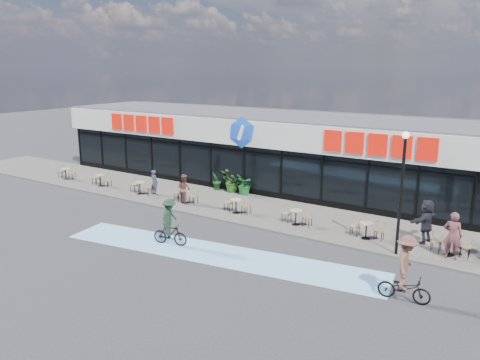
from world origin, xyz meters
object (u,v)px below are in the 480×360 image
object	(u,v)px
pedestrian_a	(426,221)
cyclist_b	(405,272)
pedestrian_c	(453,235)
patron_right	(184,189)
bistro_set_0	(67,172)
potted_plant_left	(217,181)
potted_plant_mid	(231,181)
lamp_post	(402,183)
potted_plant_right	(245,185)
cyclist_a	(170,224)
patron_left	(154,182)

from	to	relation	value
pedestrian_a	cyclist_b	bearing A→B (deg)	23.69
pedestrian_c	cyclist_b	size ratio (longest dim) A/B	0.85
patron_right	pedestrian_a	distance (m)	12.67
bistro_set_0	potted_plant_left	distance (m)	10.72
bistro_set_0	pedestrian_a	bearing A→B (deg)	2.18
potted_plant_mid	patron_right	xyz separation A→B (m)	(-0.89, -3.40, 0.16)
potted_plant_mid	lamp_post	bearing A→B (deg)	-21.68
potted_plant_right	cyclist_a	distance (m)	8.45
patron_left	pedestrian_c	world-z (taller)	pedestrian_c
lamp_post	pedestrian_a	xyz separation A→B (m)	(0.69, 2.01, -2.03)
potted_plant_left	potted_plant_right	world-z (taller)	potted_plant_right
bistro_set_0	patron_right	size ratio (longest dim) A/B	0.93
potted_plant_right	cyclist_b	size ratio (longest dim) A/B	0.54
patron_left	cyclist_a	size ratio (longest dim) A/B	0.72
lamp_post	potted_plant_right	xyz separation A→B (m)	(-10.02, 4.28, -2.37)
lamp_post	potted_plant_right	world-z (taller)	lamp_post
patron_left	cyclist_b	distance (m)	16.65
potted_plant_left	cyclist_a	distance (m)	9.05
pedestrian_a	cyclist_a	size ratio (longest dim) A/B	0.93
potted_plant_right	patron_left	world-z (taller)	patron_left
lamp_post	pedestrian_a	bearing A→B (deg)	71.14
patron_right	cyclist_a	bearing A→B (deg)	139.06
bistro_set_0	potted_plant_right	distance (m)	12.71
pedestrian_a	potted_plant_left	bearing A→B (deg)	-81.78
potted_plant_left	pedestrian_a	xyz separation A→B (m)	(12.78, -2.29, 0.40)
cyclist_b	potted_plant_right	bearing A→B (deg)	144.71
patron_left	bistro_set_0	bearing A→B (deg)	11.83
patron_left	pedestrian_a	world-z (taller)	pedestrian_a
pedestrian_c	bistro_set_0	bearing A→B (deg)	-2.62
lamp_post	potted_plant_mid	world-z (taller)	lamp_post
potted_plant_mid	patron_right	bearing A→B (deg)	-104.66
cyclist_b	potted_plant_mid	bearing A→B (deg)	146.67
potted_plant_left	patron_right	size ratio (longest dim) A/B	0.68
cyclist_b	patron_right	bearing A→B (deg)	160.46
potted_plant_right	patron_left	xyz separation A→B (m)	(-4.61, -2.82, 0.12)
bistro_set_0	potted_plant_mid	size ratio (longest dim) A/B	1.15
lamp_post	bistro_set_0	bearing A→B (deg)	177.09
pedestrian_c	cyclist_a	distance (m)	11.56
patron_left	patron_right	distance (m)	2.73
potted_plant_mid	cyclist_a	xyz separation A→B (m)	(2.45, -8.44, 0.18)
cyclist_a	bistro_set_0	bearing A→B (deg)	159.34
potted_plant_mid	patron_left	world-z (taller)	patron_left
potted_plant_mid	pedestrian_c	bearing A→B (deg)	-15.87
potted_plant_mid	pedestrian_a	world-z (taller)	pedestrian_a
lamp_post	potted_plant_mid	bearing A→B (deg)	158.32
potted_plant_left	patron_left	xyz separation A→B (m)	(-2.53, -2.84, 0.18)
patron_right	patron_left	bearing A→B (deg)	5.69
patron_left	pedestrian_a	size ratio (longest dim) A/B	0.78
potted_plant_right	patron_left	bearing A→B (deg)	-148.52
bistro_set_0	patron_left	bearing A→B (deg)	2.44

